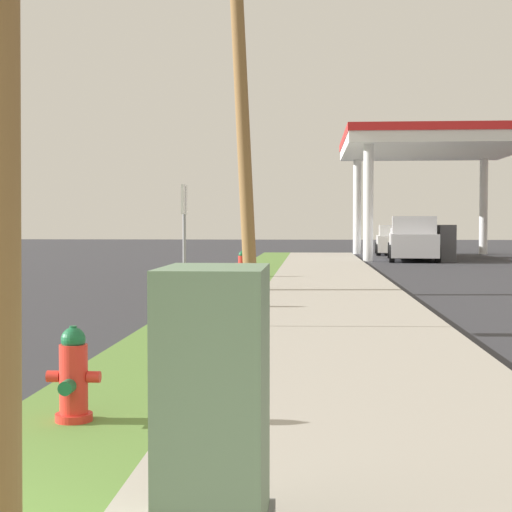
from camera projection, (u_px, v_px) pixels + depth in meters
name	position (u px, v px, depth m)	size (l,w,h in m)	color
fire_hydrant_nearest	(73.00, 380.00, 6.25)	(0.42, 0.38, 0.74)	red
fire_hydrant_second	(208.00, 289.00, 14.89)	(0.42, 0.38, 0.74)	red
fire_hydrant_third	(242.00, 265.00, 23.35)	(0.42, 0.37, 0.74)	red
utility_pole_midground	(241.00, 95.00, 18.89)	(1.13, 1.67, 8.96)	olive
utility_cabinet	(214.00, 414.00, 3.86)	(0.56, 0.80, 1.33)	slate
street_sign_post	(184.00, 225.00, 12.03)	(0.05, 0.36, 2.12)	gray
car_tan_by_near_pump	(428.00, 243.00, 39.24)	(2.14, 4.58, 1.57)	tan
car_white_by_far_pump	(394.00, 241.00, 42.82)	(2.18, 4.60, 1.57)	white
truck_silver_at_forecourt	(413.00, 240.00, 35.89)	(2.51, 5.54, 1.97)	#BCBCC1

